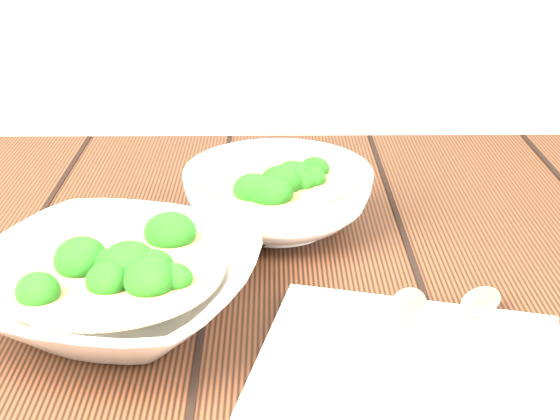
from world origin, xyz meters
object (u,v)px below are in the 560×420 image
table (234,375)px  napkin (410,369)px  trivet (229,227)px  soup_bowl_back (278,195)px  soup_bowl_front (115,285)px

table → napkin: bearing=-48.1°
trivet → soup_bowl_back: bearing=31.3°
soup_bowl_back → napkin: soup_bowl_back is taller
table → soup_bowl_back: size_ratio=4.60×
soup_bowl_front → table: bearing=38.1°
soup_bowl_back → trivet: bearing=-148.7°
napkin → table: bearing=146.0°
trivet → napkin: bearing=-57.8°
soup_bowl_back → napkin: (0.10, -0.27, -0.03)m
soup_bowl_front → soup_bowl_back: 0.23m
soup_bowl_front → napkin: 0.26m
soup_bowl_front → napkin: size_ratio=1.30×
table → trivet: trivet is taller
soup_bowl_back → trivet: (-0.05, -0.03, -0.02)m
soup_bowl_front → trivet: size_ratio=2.94×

